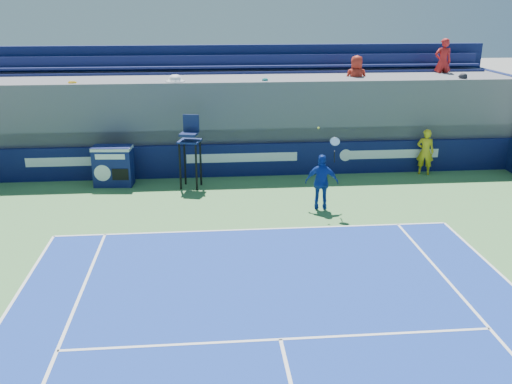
{
  "coord_description": "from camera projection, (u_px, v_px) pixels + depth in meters",
  "views": [
    {
      "loc": [
        -1.3,
        -2.82,
        6.08
      ],
      "look_at": [
        0.0,
        11.5,
        1.25
      ],
      "focal_mm": 40.0,
      "sensor_mm": 36.0,
      "label": 1
    }
  ],
  "objects": [
    {
      "name": "back_hoarding",
      "position": [
        242.0,
        160.0,
        20.67
      ],
      "size": [
        20.4,
        0.21,
        1.2
      ],
      "color": "#0C1244",
      "rests_on": "ground"
    },
    {
      "name": "tennis_player",
      "position": [
        322.0,
        182.0,
        17.26
      ],
      "size": [
        1.07,
        0.64,
        2.57
      ],
      "color": "#13339C",
      "rests_on": "apron"
    },
    {
      "name": "umpire_chair",
      "position": [
        190.0,
        144.0,
        19.12
      ],
      "size": [
        0.86,
        0.86,
        2.48
      ],
      "color": "black",
      "rests_on": "ground"
    },
    {
      "name": "ball_person",
      "position": [
        425.0,
        152.0,
        20.77
      ],
      "size": [
        0.73,
        0.61,
        1.69
      ],
      "primitive_type": "imported",
      "rotation": [
        0.0,
        0.0,
        2.75
      ],
      "color": "gold",
      "rests_on": "apron"
    },
    {
      "name": "stadium_seating",
      "position": [
        239.0,
        116.0,
        22.2
      ],
      "size": [
        21.0,
        4.05,
        4.7
      ],
      "color": "#56565C",
      "rests_on": "ground"
    },
    {
      "name": "match_clock",
      "position": [
        113.0,
        165.0,
        19.56
      ],
      "size": [
        1.37,
        0.83,
        1.4
      ],
      "color": "#101851",
      "rests_on": "ground"
    }
  ]
}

